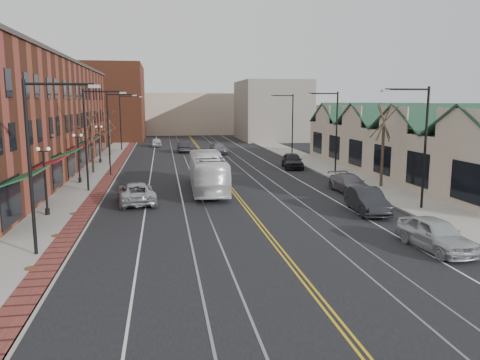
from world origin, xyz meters
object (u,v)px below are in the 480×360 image
object	(u,v)px
parked_car_c	(349,184)
parked_car_d	(292,161)
transit_bus	(208,172)
parked_car_b	(367,201)
parked_car_a	(436,234)
parked_suv	(136,193)

from	to	relation	value
parked_car_c	parked_car_d	xyz separation A→B (m)	(-0.74, 14.08, 0.12)
transit_bus	parked_car_b	bearing A→B (deg)	137.03
parked_car_b	parked_car_c	xyz separation A→B (m)	(1.58, 6.77, -0.08)
parked_car_d	parked_car_a	bearing A→B (deg)	-84.00
parked_car_a	parked_car_d	xyz separation A→B (m)	(0.84, 28.66, 0.05)
parked_suv	parked_car_b	xyz separation A→B (m)	(15.00, -5.46, 0.05)
parked_car_d	parked_suv	bearing A→B (deg)	-128.15
transit_bus	parked_car_a	distance (m)	19.63
parked_car_a	parked_car_b	size ratio (longest dim) A/B	0.95
parked_car_b	parked_car_d	world-z (taller)	parked_car_d
parked_car_d	parked_car_c	bearing A→B (deg)	-79.31
parked_car_a	parked_suv	bearing A→B (deg)	134.12
transit_bus	parked_car_d	world-z (taller)	transit_bus
parked_car_a	parked_car_c	distance (m)	14.67
parked_suv	parked_car_d	world-z (taller)	parked_car_d
parked_car_a	parked_car_d	size ratio (longest dim) A/B	0.95
transit_bus	parked_car_b	distance (m)	13.35
parked_car_a	parked_car_d	world-z (taller)	parked_car_d
parked_car_c	parked_car_b	bearing A→B (deg)	-106.02
parked_car_b	parked_car_c	distance (m)	6.95
parked_suv	parked_car_a	size ratio (longest dim) A/B	1.17
parked_car_c	parked_car_d	bearing A→B (deg)	90.14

